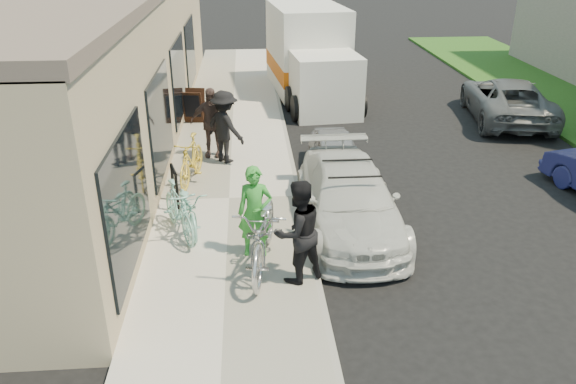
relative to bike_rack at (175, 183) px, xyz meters
name	(u,v)px	position (x,y,z in m)	size (l,w,h in m)	color
ground	(341,276)	(3.11, -2.70, -0.68)	(120.00, 120.00, 0.00)	black
sidewalk	(229,201)	(1.11, 0.30, -0.60)	(3.00, 34.00, 0.15)	#BDB5AA
curb	(299,199)	(2.66, 0.30, -0.61)	(0.12, 34.00, 0.13)	gray
storefront	(114,62)	(-2.13, 5.29, 1.45)	(3.60, 20.00, 4.22)	tan
bike_rack	(175,183)	(0.00, 0.00, 0.00)	(0.21, 0.60, 0.87)	black
sandwich_board	(194,106)	(-0.05, 5.81, -0.03)	(0.68, 0.68, 0.98)	black
sedan_white	(349,198)	(3.53, -0.93, -0.03)	(1.82, 4.43, 1.32)	silver
sedan_silver	(335,155)	(3.68, 1.77, -0.16)	(1.21, 3.01, 1.03)	#9B9BA0
moving_truck	(310,57)	(3.86, 9.21, 0.70)	(2.93, 6.48, 3.09)	silver
far_car_gray	(507,99)	(9.72, 5.77, -0.02)	(2.19, 4.76, 1.32)	#525457
tandem_bike	(265,232)	(1.80, -2.45, 0.12)	(0.85, 2.45, 1.29)	#B4B3B6
woman_rider	(255,212)	(1.65, -2.08, 0.32)	(0.61, 0.40, 1.69)	green
man_standing	(298,232)	(2.33, -2.94, 0.37)	(0.87, 0.68, 1.79)	black
cruiser_bike_a	(178,210)	(0.21, -1.26, -0.01)	(0.48, 1.72, 1.03)	#88CBBB
cruiser_bike_b	(188,208)	(0.37, -1.02, -0.08)	(0.60, 1.71, 0.90)	#88CBBB
cruiser_bike_c	(191,160)	(0.24, 1.28, 0.01)	(0.51, 1.80, 1.08)	gold
bystander_a	(225,127)	(1.00, 2.49, 0.38)	(1.18, 0.68, 1.82)	black
bystander_b	(211,122)	(0.64, 2.90, 0.37)	(1.06, 0.44, 1.80)	#4F3C38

